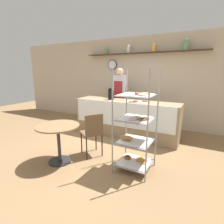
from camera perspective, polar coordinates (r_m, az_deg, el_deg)
name	(u,v)px	position (r m, az deg, el deg)	size (l,w,h in m)	color
ground_plane	(103,153)	(3.77, -2.99, -13.22)	(14.00, 14.00, 0.00)	olive
back_wall	(142,81)	(5.58, 9.83, 9.80)	(10.00, 0.30, 2.70)	beige
display_counter	(126,118)	(4.57, 4.44, -2.12)	(2.71, 0.61, 0.94)	#937A5B
pastry_rack	(135,129)	(2.95, 7.60, -5.68)	(0.60, 0.58, 1.72)	gray
person_worker	(120,96)	(5.17, 2.55, 5.36)	(0.37, 0.23, 1.77)	#282833
cafe_table	(58,134)	(3.38, -17.14, -6.97)	(0.78, 0.78, 0.72)	#262628
cafe_chair	(93,130)	(3.45, -6.32, -5.99)	(0.53, 0.53, 0.89)	black
coffee_carafe	(111,94)	(4.63, -0.39, 5.95)	(0.14, 0.14, 0.31)	black
donut_tray_counter	(138,101)	(4.28, 8.38, 3.45)	(0.48, 0.29, 0.05)	white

